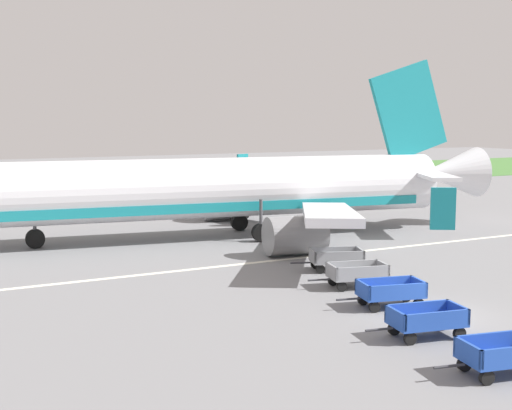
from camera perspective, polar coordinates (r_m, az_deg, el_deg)
name	(u,v)px	position (r m, az deg, el deg)	size (l,w,h in m)	color
ground_plane	(436,315)	(27.60, 14.60, -8.79)	(220.00, 220.00, 0.00)	slate
grass_strip	(79,184)	(80.70, -14.33, 1.72)	(220.00, 28.00, 0.06)	#477A38
apron_stripe	(285,259)	(36.87, 2.36, -4.50)	(120.00, 0.36, 0.01)	silver
airplane	(227,189)	(43.24, -2.39, 1.33)	(37.62, 30.32, 11.34)	silver
baggage_cart_nearest	(503,355)	(21.97, 19.68, -11.53)	(3.63, 1.85, 1.07)	#234CB2
baggage_cart_second_in_row	(426,320)	(24.73, 13.84, -9.19)	(3.63, 1.83, 1.07)	#234CB2
baggage_cart_third_in_row	(390,292)	(28.21, 11.00, -7.06)	(3.63, 1.92, 1.07)	#234CB2
baggage_cart_fourth_in_row	(357,274)	(31.16, 8.31, -5.64)	(3.62, 1.94, 1.07)	gray
baggage_cart_far_end	(336,259)	(34.35, 6.61, -4.40)	(3.60, 2.15, 1.07)	gray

